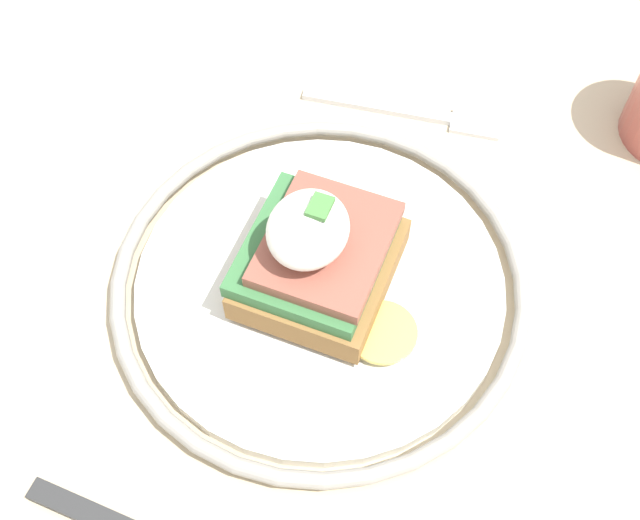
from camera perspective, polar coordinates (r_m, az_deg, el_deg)
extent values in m
cube|color=#C6B28E|center=(0.52, 1.49, -4.82)|extent=(0.92, 0.90, 0.03)
cylinder|color=#C6B28E|center=(1.14, -10.40, 9.75)|extent=(0.06, 0.06, 0.71)
cylinder|color=silver|center=(0.51, 0.00, -1.80)|extent=(0.23, 0.23, 0.01)
torus|color=gray|center=(0.50, 0.00, -1.52)|extent=(0.26, 0.26, 0.01)
cube|color=olive|center=(0.49, 0.00, -0.60)|extent=(0.10, 0.09, 0.02)
cube|color=#38703D|center=(0.48, -0.42, 0.57)|extent=(0.09, 0.08, 0.01)
cube|color=brown|center=(0.47, 0.45, 1.17)|extent=(0.08, 0.07, 0.01)
ellipsoid|color=white|center=(0.45, -0.86, 2.20)|extent=(0.05, 0.05, 0.03)
cylinder|color=#E5C656|center=(0.48, 4.45, -5.13)|extent=(0.04, 0.04, 0.00)
cube|color=#47843D|center=(0.44, 0.00, 3.82)|extent=(0.02, 0.01, 0.00)
cube|color=silver|center=(0.61, 4.05, 10.85)|extent=(0.02, 0.11, 0.00)
cube|color=silver|center=(0.60, 11.01, 9.44)|extent=(0.03, 0.04, 0.00)
cube|color=#2D2D2D|center=(0.47, -15.17, -17.39)|extent=(0.01, 0.09, 0.01)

